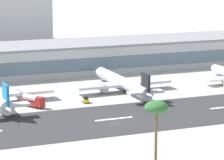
# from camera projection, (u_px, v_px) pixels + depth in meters

# --- Properties ---
(ground_plane) EXTENTS (1400.00, 1400.00, 0.00)m
(ground_plane) POSITION_uv_depth(u_px,v_px,m) (117.00, 124.00, 167.15)
(ground_plane) COLOR #A8A8A3
(runway_strip) EXTENTS (800.00, 32.78, 0.08)m
(runway_strip) POSITION_uv_depth(u_px,v_px,m) (111.00, 119.00, 171.57)
(runway_strip) COLOR #2D2D30
(runway_strip) RESTS_ON ground_plane
(runway_centreline_dash_4) EXTENTS (12.00, 1.20, 0.01)m
(runway_centreline_dash_4) POSITION_uv_depth(u_px,v_px,m) (114.00, 119.00, 171.91)
(runway_centreline_dash_4) COLOR white
(runway_centreline_dash_4) RESTS_ON runway_strip
(terminal_building) EXTENTS (201.15, 29.38, 12.31)m
(terminal_building) POSITION_uv_depth(u_px,v_px,m) (83.00, 56.00, 248.00)
(terminal_building) COLOR #B7BABC
(terminal_building) RESTS_ON ground_plane
(airliner_black_tail_gate_1) EXTENTS (36.35, 47.77, 9.97)m
(airliner_black_tail_gate_1) POSITION_uv_depth(u_px,v_px,m) (124.00, 83.00, 206.80)
(airliner_black_tail_gate_1) COLOR silver
(airliner_black_tail_gate_1) RESTS_ON ground_plane
(service_baggage_tug_0) EXTENTS (2.11, 3.32, 2.20)m
(service_baggage_tug_0) POSITION_uv_depth(u_px,v_px,m) (86.00, 100.00, 191.71)
(service_baggage_tug_0) COLOR gold
(service_baggage_tug_0) RESTS_ON ground_plane
(service_fuel_truck_1) EXTENTS (6.63, 8.62, 3.95)m
(service_fuel_truck_1) POSITION_uv_depth(u_px,v_px,m) (33.00, 101.00, 185.83)
(service_fuel_truck_1) COLOR #B2231E
(service_fuel_truck_1) RESTS_ON ground_plane
(palm_tree_0) EXTENTS (5.60, 5.60, 14.67)m
(palm_tree_0) POSITION_uv_depth(u_px,v_px,m) (156.00, 109.00, 133.37)
(palm_tree_0) COLOR brown
(palm_tree_0) RESTS_ON ground_plane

